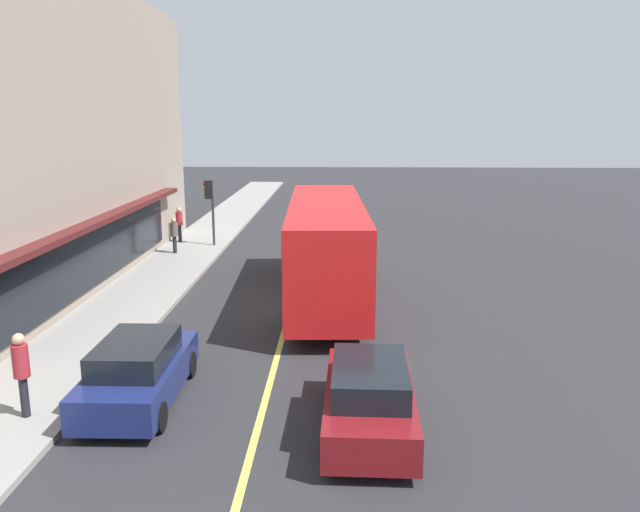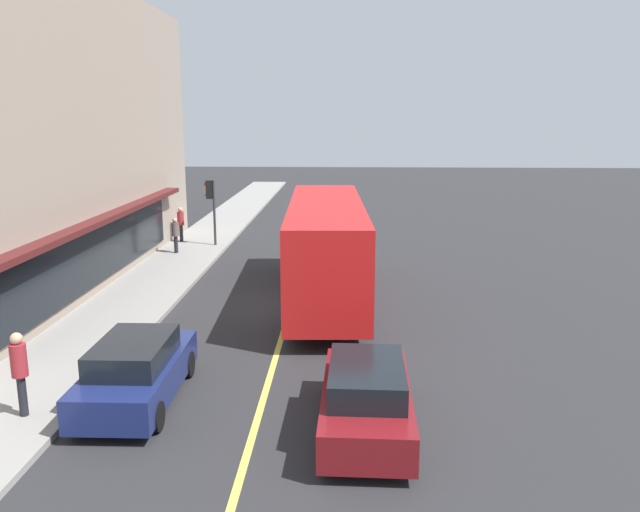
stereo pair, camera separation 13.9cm
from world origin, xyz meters
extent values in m
plane|color=#28282B|center=(0.00, 0.00, 0.00)|extent=(120.00, 120.00, 0.00)
cube|color=gray|center=(0.00, 5.54, 0.07)|extent=(80.00, 3.11, 0.15)
cube|color=#D8D14C|center=(0.00, 0.00, 0.00)|extent=(36.00, 0.16, 0.01)
cube|color=#4C1919|center=(1.51, 6.85, 2.80)|extent=(17.53, 0.70, 0.20)
cube|color=black|center=(1.51, 7.07, 1.50)|extent=(15.03, 0.08, 2.00)
cube|color=red|center=(0.68, -1.19, 2.00)|extent=(11.09, 2.94, 3.00)
cube|color=black|center=(6.12, -0.97, 2.36)|extent=(0.20, 2.10, 1.80)
cube|color=black|center=(0.33, 0.07, 2.36)|extent=(8.80, 0.42, 1.32)
cube|color=black|center=(0.43, -2.47, 2.36)|extent=(8.80, 0.42, 1.32)
cube|color=#0CF259|center=(6.19, -0.96, 3.25)|extent=(0.16, 1.90, 0.36)
cube|color=#2D2D33|center=(6.22, -0.96, 0.75)|extent=(0.26, 2.40, 0.40)
cylinder|color=black|center=(4.15, 0.08, 0.50)|extent=(1.01, 0.34, 1.00)
cylinder|color=black|center=(4.24, -2.17, 0.50)|extent=(1.01, 0.34, 1.00)
cylinder|color=black|center=(-2.89, -0.20, 0.50)|extent=(1.01, 0.34, 1.00)
cylinder|color=black|center=(-2.80, -2.46, 0.50)|extent=(1.01, 0.34, 1.00)
cylinder|color=#2D2D33|center=(9.54, 4.59, 1.75)|extent=(0.12, 0.12, 3.20)
cube|color=black|center=(9.54, 4.79, 2.90)|extent=(0.30, 0.30, 0.90)
sphere|color=red|center=(9.54, 4.96, 3.17)|extent=(0.18, 0.18, 0.18)
sphere|color=orange|center=(9.54, 4.96, 2.90)|extent=(0.18, 0.18, 0.18)
sphere|color=green|center=(9.54, 4.96, 2.63)|extent=(0.18, 0.18, 0.18)
cube|color=navy|center=(-7.67, 2.86, 0.60)|extent=(4.32, 1.85, 0.75)
cube|color=black|center=(-7.82, 2.86, 1.25)|extent=(2.42, 1.54, 0.55)
cylinder|color=black|center=(-6.26, 3.70, 0.32)|extent=(0.64, 0.23, 0.64)
cylinder|color=black|center=(-6.24, 2.06, 0.32)|extent=(0.64, 0.23, 0.64)
cylinder|color=black|center=(-9.10, 3.67, 0.32)|extent=(0.64, 0.23, 0.64)
cylinder|color=black|center=(-9.08, 2.03, 0.32)|extent=(0.64, 0.23, 0.64)
cube|color=maroon|center=(-8.86, -2.33, 0.60)|extent=(4.34, 1.89, 0.75)
cube|color=black|center=(-9.01, -2.33, 1.25)|extent=(2.44, 1.56, 0.55)
cylinder|color=black|center=(-7.43, -1.54, 0.32)|extent=(0.64, 0.23, 0.64)
cylinder|color=black|center=(-7.46, -3.18, 0.32)|extent=(0.64, 0.23, 0.64)
cylinder|color=black|center=(-10.27, -1.49, 0.32)|extent=(0.64, 0.23, 0.64)
cylinder|color=black|center=(-10.30, -3.12, 0.32)|extent=(0.64, 0.23, 0.64)
cylinder|color=black|center=(-8.80, 4.97, 0.60)|extent=(0.18, 0.18, 0.90)
cylinder|color=maroon|center=(-8.80, 4.97, 1.41)|extent=(0.34, 0.34, 0.71)
sphere|color=tan|center=(-8.80, 4.97, 1.89)|extent=(0.25, 0.25, 0.25)
cylinder|color=black|center=(10.36, 6.50, 0.57)|extent=(0.18, 0.18, 0.85)
cylinder|color=maroon|center=(10.36, 6.50, 1.33)|extent=(0.34, 0.34, 0.67)
sphere|color=tan|center=(10.36, 6.50, 1.78)|extent=(0.24, 0.24, 0.24)
cylinder|color=black|center=(7.61, 6.04, 0.55)|extent=(0.18, 0.18, 0.80)
cylinder|color=#594C47|center=(7.61, 6.04, 1.26)|extent=(0.34, 0.34, 0.63)
sphere|color=tan|center=(7.61, 6.04, 1.69)|extent=(0.22, 0.22, 0.22)
camera|label=1|loc=(-21.05, -1.75, 6.43)|focal=35.60mm
camera|label=2|loc=(-21.04, -1.89, 6.43)|focal=35.60mm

